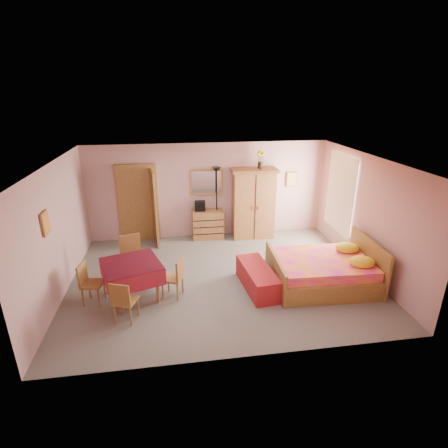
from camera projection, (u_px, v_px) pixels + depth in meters
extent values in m
plane|color=slate|center=(222.00, 277.00, 7.74)|extent=(6.50, 6.50, 0.00)
plane|color=brown|center=(221.00, 160.00, 6.81)|extent=(6.50, 6.50, 0.00)
cube|color=tan|center=(208.00, 191.00, 9.58)|extent=(6.50, 0.10, 2.60)
cube|color=tan|center=(247.00, 284.00, 4.97)|extent=(6.50, 0.10, 2.60)
cube|color=tan|center=(57.00, 231.00, 6.82)|extent=(0.10, 5.00, 2.60)
cube|color=tan|center=(366.00, 215.00, 7.73)|extent=(0.10, 5.00, 2.60)
cube|color=#9E6B35|center=(139.00, 204.00, 9.39)|extent=(1.06, 0.12, 2.15)
cube|color=white|center=(341.00, 194.00, 8.78)|extent=(0.08, 1.40, 1.95)
cube|color=orange|center=(45.00, 223.00, 6.13)|extent=(0.04, 0.32, 0.42)
cube|color=#D8BF59|center=(292.00, 179.00, 9.80)|extent=(0.30, 0.04, 0.40)
cube|color=#995F34|center=(208.00, 224.00, 9.69)|extent=(0.85, 0.42, 0.80)
cube|color=silver|center=(206.00, 182.00, 9.47)|extent=(0.92, 0.10, 0.72)
cube|color=black|center=(200.00, 206.00, 9.52)|extent=(0.30, 0.23, 0.26)
cube|color=black|center=(217.00, 203.00, 9.55)|extent=(0.29, 0.29, 1.98)
cube|color=#AD6B3A|center=(253.00, 204.00, 9.59)|extent=(1.25, 0.67, 1.94)
cube|color=yellow|center=(260.00, 160.00, 9.20)|extent=(0.19, 0.19, 0.47)
cube|color=#E8169D|center=(322.00, 263.00, 7.32)|extent=(2.18, 1.75, 0.97)
cube|color=maroon|center=(257.00, 278.00, 7.25)|extent=(0.66, 1.45, 0.47)
cube|color=maroon|center=(133.00, 281.00, 6.86)|extent=(1.32, 1.32, 0.77)
cube|color=olive|center=(125.00, 300.00, 6.18)|extent=(0.48, 0.48, 0.82)
cube|color=#9B6934|center=(133.00, 259.00, 7.46)|extent=(0.56, 0.56, 1.00)
cube|color=#936132|center=(92.00, 283.00, 6.69)|extent=(0.44, 0.44, 0.83)
cube|color=#A77B38|center=(172.00, 277.00, 6.91)|extent=(0.49, 0.49, 0.84)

